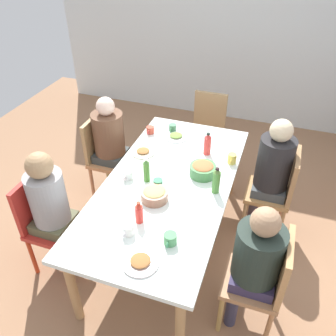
{
  "coord_description": "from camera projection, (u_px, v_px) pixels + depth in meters",
  "views": [
    {
      "loc": [
        2.16,
        0.75,
        2.58
      ],
      "look_at": [
        0.0,
        0.0,
        0.9
      ],
      "focal_mm": 37.7,
      "sensor_mm": 36.0,
      "label": 1
    }
  ],
  "objects": [
    {
      "name": "ground_plane",
      "position": [
        168.0,
        243.0,
        3.38
      ],
      "size": [
        6.49,
        6.49,
        0.0
      ],
      "primitive_type": "plane",
      "color": "#946A4C"
    },
    {
      "name": "dining_table",
      "position": [
        168.0,
        189.0,
        2.98
      ],
      "size": [
        2.07,
        1.02,
        0.75
      ],
      "color": "white",
      "rests_on": "ground_plane"
    },
    {
      "name": "cup_4",
      "position": [
        158.0,
        185.0,
        2.84
      ],
      "size": [
        0.11,
        0.08,
        0.09
      ],
      "color": "#3E875F",
      "rests_on": "dining_table"
    },
    {
      "name": "person_2",
      "position": [
        51.0,
        204.0,
        2.77
      ],
      "size": [
        0.3,
        0.3,
        1.19
      ],
      "color": "brown",
      "rests_on": "ground_plane"
    },
    {
      "name": "bottle_3",
      "position": [
        139.0,
        213.0,
        2.52
      ],
      "size": [
        0.06,
        0.06,
        0.18
      ],
      "color": "red",
      "rests_on": "dining_table"
    },
    {
      "name": "chair_2",
      "position": [
        46.0,
        220.0,
        2.91
      ],
      "size": [
        0.4,
        0.4,
        0.9
      ],
      "color": "#B32A22",
      "rests_on": "ground_plane"
    },
    {
      "name": "chair_0",
      "position": [
        104.0,
        153.0,
        3.7
      ],
      "size": [
        0.4,
        0.4,
        0.9
      ],
      "color": "#B67A4D",
      "rests_on": "ground_plane"
    },
    {
      "name": "plate_1",
      "position": [
        143.0,
        152.0,
        3.28
      ],
      "size": [
        0.21,
        0.21,
        0.04
      ],
      "color": "#E9E3C4",
      "rests_on": "dining_table"
    },
    {
      "name": "plate_0",
      "position": [
        140.0,
        262.0,
        2.26
      ],
      "size": [
        0.24,
        0.24,
        0.04
      ],
      "color": "silver",
      "rests_on": "dining_table"
    },
    {
      "name": "person_0",
      "position": [
        110.0,
        140.0,
        3.56
      ],
      "size": [
        0.31,
        0.31,
        1.16
      ],
      "color": "#454440",
      "rests_on": "ground_plane"
    },
    {
      "name": "cup_5",
      "position": [
        150.0,
        130.0,
        3.55
      ],
      "size": [
        0.11,
        0.08,
        0.07
      ],
      "color": "#C34834",
      "rests_on": "dining_table"
    },
    {
      "name": "bowl_0",
      "position": [
        203.0,
        169.0,
        2.98
      ],
      "size": [
        0.22,
        0.22,
        0.12
      ],
      "color": "#458046",
      "rests_on": "dining_table"
    },
    {
      "name": "chair_4",
      "position": [
        207.0,
        127.0,
        4.15
      ],
      "size": [
        0.4,
        0.4,
        0.9
      ],
      "color": "#B7764A",
      "rests_on": "ground_plane"
    },
    {
      "name": "bowl_1",
      "position": [
        154.0,
        195.0,
        2.73
      ],
      "size": [
        0.21,
        0.21,
        0.1
      ],
      "color": "#956750",
      "rests_on": "dining_table"
    },
    {
      "name": "chair_1",
      "position": [
        265.0,
        279.0,
        2.44
      ],
      "size": [
        0.4,
        0.4,
        0.9
      ],
      "color": "#A9774F",
      "rests_on": "ground_plane"
    },
    {
      "name": "person_1",
      "position": [
        255.0,
        259.0,
        2.36
      ],
      "size": [
        0.33,
        0.33,
        1.14
      ],
      "color": "#323046",
      "rests_on": "ground_plane"
    },
    {
      "name": "cup_6",
      "position": [
        127.0,
        175.0,
        2.96
      ],
      "size": [
        0.12,
        0.09,
        0.07
      ],
      "color": "white",
      "rests_on": "dining_table"
    },
    {
      "name": "cup_3",
      "position": [
        170.0,
        239.0,
        2.38
      ],
      "size": [
        0.12,
        0.09,
        0.08
      ],
      "color": "#4D925B",
      "rests_on": "dining_table"
    },
    {
      "name": "bottle_1",
      "position": [
        207.0,
        144.0,
        3.21
      ],
      "size": [
        0.07,
        0.07,
        0.22
      ],
      "color": "red",
      "rests_on": "dining_table"
    },
    {
      "name": "person_3",
      "position": [
        272.0,
        168.0,
        3.13
      ],
      "size": [
        0.31,
        0.31,
        1.21
      ],
      "color": "#43373F",
      "rests_on": "ground_plane"
    },
    {
      "name": "bottle_0",
      "position": [
        147.0,
        170.0,
        2.89
      ],
      "size": [
        0.05,
        0.05,
        0.22
      ],
      "color": "#48862F",
      "rests_on": "dining_table"
    },
    {
      "name": "wall_left",
      "position": [
        236.0,
        28.0,
        4.71
      ],
      "size": [
        0.12,
        5.16,
        2.6
      ],
      "primitive_type": "cube",
      "color": "silver",
      "rests_on": "ground_plane"
    },
    {
      "name": "cup_2",
      "position": [
        128.0,
        229.0,
        2.45
      ],
      "size": [
        0.12,
        0.09,
        0.08
      ],
      "color": "white",
      "rests_on": "dining_table"
    },
    {
      "name": "cup_1",
      "position": [
        232.0,
        159.0,
        3.13
      ],
      "size": [
        0.11,
        0.08,
        0.09
      ],
      "color": "#E4CD56",
      "rests_on": "dining_table"
    },
    {
      "name": "plate_2",
      "position": [
        176.0,
        136.0,
        3.5
      ],
      "size": [
        0.23,
        0.23,
        0.04
      ],
      "color": "white",
      "rests_on": "dining_table"
    },
    {
      "name": "cup_0",
      "position": [
        172.0,
        128.0,
        3.58
      ],
      "size": [
        0.11,
        0.07,
        0.08
      ],
      "color": "#4D8662",
      "rests_on": "dining_table"
    },
    {
      "name": "bottle_2",
      "position": [
        216.0,
        181.0,
        2.77
      ],
      "size": [
        0.06,
        0.06,
        0.23
      ],
      "color": "#468534",
      "rests_on": "dining_table"
    },
    {
      "name": "chair_3",
      "position": [
        278.0,
        189.0,
        3.23
      ],
      "size": [
        0.4,
        0.4,
        0.9
      ],
      "color": "#AE7C49",
      "rests_on": "ground_plane"
    }
  ]
}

